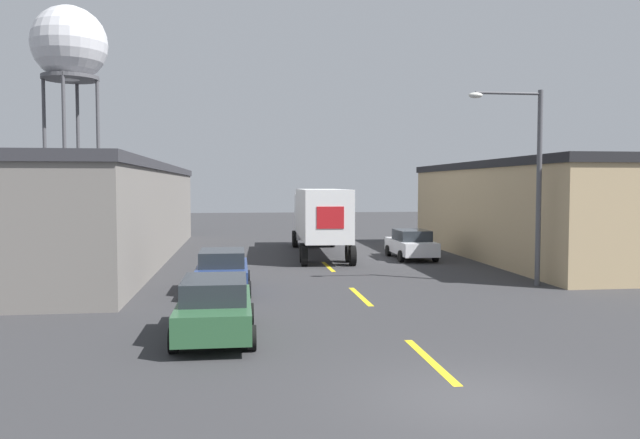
% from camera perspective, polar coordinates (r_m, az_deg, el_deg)
% --- Properties ---
extents(ground_plane, '(160.00, 160.00, 0.00)m').
position_cam_1_polar(ground_plane, '(12.21, 13.84, -15.75)').
color(ground_plane, '#333335').
extents(road_centerline, '(0.20, 20.05, 0.01)m').
position_cam_1_polar(road_centerline, '(22.32, 3.71, -7.02)').
color(road_centerline, yellow).
rests_on(road_centerline, ground_plane).
extents(warehouse_left, '(11.36, 29.09, 5.06)m').
position_cam_1_polar(warehouse_left, '(35.47, -22.60, 0.63)').
color(warehouse_left, slate).
rests_on(warehouse_left, ground_plane).
extents(warehouse_right, '(13.39, 20.18, 5.20)m').
position_cam_1_polar(warehouse_right, '(37.01, 23.22, 0.82)').
color(warehouse_right, tan).
rests_on(warehouse_right, ground_plane).
extents(semi_truck, '(3.09, 12.35, 3.73)m').
position_cam_1_polar(semi_truck, '(35.62, -0.07, 0.42)').
color(semi_truck, silver).
rests_on(semi_truck, ground_plane).
extents(parked_car_left_far, '(2.04, 4.53, 1.57)m').
position_cam_1_polar(parked_car_left_far, '(23.29, -8.91, -4.63)').
color(parked_car_left_far, navy).
rests_on(parked_car_left_far, ground_plane).
extents(parked_car_left_near, '(2.04, 4.53, 1.57)m').
position_cam_1_polar(parked_car_left_near, '(16.43, -9.58, -7.89)').
color(parked_car_left_near, '#2D5B38').
rests_on(parked_car_left_near, ground_plane).
extents(parked_car_right_far, '(2.04, 4.53, 1.57)m').
position_cam_1_polar(parked_car_right_far, '(33.79, 8.33, -2.22)').
color(parked_car_right_far, silver).
rests_on(parked_car_right_far, ground_plane).
extents(water_tower, '(5.94, 5.94, 18.24)m').
position_cam_1_polar(water_tower, '(55.41, -21.93, 14.46)').
color(water_tower, '#47474C').
rests_on(water_tower, ground_plane).
extents(street_lamp, '(3.01, 0.32, 7.63)m').
position_cam_1_polar(street_lamp, '(25.62, 18.63, 4.22)').
color(street_lamp, '#4C4C51').
rests_on(street_lamp, ground_plane).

